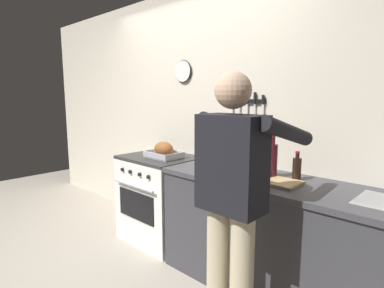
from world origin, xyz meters
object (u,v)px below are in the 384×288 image
object	(u,v)px
bottle_wine_red	(272,160)
stove	(160,198)
cutting_board	(274,181)
bottle_cooking_oil	(234,158)
roasting_pan	(164,151)
person_cook	(233,194)
bottle_hot_sauce	(231,156)
bottle_soy_sauce	(297,168)

from	to	relation	value
bottle_wine_red	stove	bearing A→B (deg)	-178.57
cutting_board	bottle_cooking_oil	world-z (taller)	bottle_cooking_oil
roasting_pan	bottle_wine_red	size ratio (longest dim) A/B	1.06
person_cook	cutting_board	world-z (taller)	person_cook
stove	cutting_board	bearing A→B (deg)	-2.70
bottle_cooking_oil	bottle_hot_sauce	size ratio (longest dim) A/B	1.32
stove	person_cook	size ratio (longest dim) A/B	0.54
person_cook	cutting_board	size ratio (longest dim) A/B	4.61
bottle_soy_sauce	bottle_wine_red	bearing A→B (deg)	-159.96
stove	roasting_pan	size ratio (longest dim) A/B	2.56
cutting_board	bottle_wine_red	size ratio (longest dim) A/B	1.08
bottle_soy_sauce	cutting_board	bearing A→B (deg)	-120.58
stove	bottle_hot_sauce	xyz separation A→B (m)	(0.74, 0.24, 0.52)
stove	bottle_cooking_oil	size ratio (longest dim) A/B	3.76
bottle_hot_sauce	bottle_soy_sauce	bearing A→B (deg)	-11.49
stove	bottle_soy_sauce	distance (m)	1.54
bottle_hot_sauce	bottle_soy_sauce	size ratio (longest dim) A/B	0.82
stove	bottle_wine_red	size ratio (longest dim) A/B	2.70
stove	bottle_cooking_oil	distance (m)	1.06
roasting_pan	bottle_cooking_oil	xyz separation A→B (m)	(0.81, 0.06, 0.03)
cutting_board	bottle_cooking_oil	distance (m)	0.46
bottle_cooking_oil	bottle_soy_sauce	xyz separation A→B (m)	(0.53, 0.05, -0.01)
stove	cutting_board	world-z (taller)	cutting_board
stove	bottle_soy_sauce	bearing A→B (deg)	3.73
cutting_board	bottle_hot_sauce	size ratio (longest dim) A/B	1.98
roasting_pan	bottle_cooking_oil	distance (m)	0.82
person_cook	bottle_wine_red	distance (m)	0.66
roasting_pan	stove	bearing A→B (deg)	166.37
roasting_pan	person_cook	bearing A→B (deg)	-24.76
bottle_hot_sauce	bottle_wine_red	distance (m)	0.57
roasting_pan	bottle_soy_sauce	xyz separation A→B (m)	(1.35, 0.12, 0.02)
roasting_pan	cutting_board	distance (m)	1.26
cutting_board	roasting_pan	bearing A→B (deg)	178.12
person_cook	bottle_soy_sauce	bearing A→B (deg)	9.04
bottle_cooking_oil	bottle_soy_sauce	size ratio (longest dim) A/B	1.08
bottle_hot_sauce	cutting_board	bearing A→B (deg)	-26.28
stove	roasting_pan	bearing A→B (deg)	-13.63
stove	cutting_board	size ratio (longest dim) A/B	2.50
bottle_soy_sauce	bottle_wine_red	size ratio (longest dim) A/B	0.66
roasting_pan	bottle_soy_sauce	size ratio (longest dim) A/B	1.59
bottle_cooking_oil	bottle_hot_sauce	world-z (taller)	bottle_cooking_oil
bottle_cooking_oil	bottle_wine_red	distance (m)	0.36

